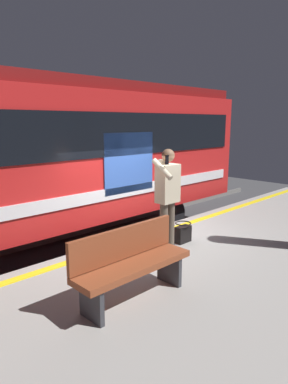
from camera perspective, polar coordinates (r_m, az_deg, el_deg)
ground_plane at (r=7.21m, az=-1.23°, el=-13.47°), size 24.64×24.64×0.00m
platform at (r=5.71m, az=15.75°, el=-16.17°), size 14.00×4.69×0.87m
safety_line at (r=6.68m, az=0.52°, el=-7.45°), size 13.72×0.16×0.01m
track_rail_near at (r=8.24m, az=-8.47°, el=-9.67°), size 18.20×0.08×0.16m
track_rail_far at (r=9.38m, az=-13.68°, el=-7.21°), size 18.20×0.08×0.16m
train_carriage at (r=7.54m, az=-22.63°, el=5.92°), size 12.35×2.95×3.77m
passenger at (r=5.86m, az=3.92°, el=0.19°), size 0.57×0.55×1.74m
handbag at (r=6.38m, az=6.51°, el=-6.83°), size 0.32×0.29×0.37m
bench at (r=4.33m, az=-2.21°, el=-11.44°), size 1.63×0.44×0.90m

